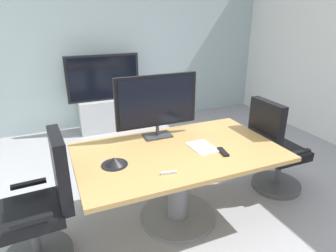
% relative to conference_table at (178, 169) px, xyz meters
% --- Properties ---
extents(ground_plane, '(7.04, 7.04, 0.00)m').
position_rel_conference_table_xyz_m(ground_plane, '(0.04, 0.04, -0.55)').
color(ground_plane, '#99999E').
extents(wall_back_glass_partition, '(6.04, 0.10, 2.95)m').
position_rel_conference_table_xyz_m(wall_back_glass_partition, '(0.04, 2.99, 0.92)').
color(wall_back_glass_partition, '#9EB2B7').
rests_on(wall_back_glass_partition, ground).
extents(conference_table, '(1.87, 1.11, 0.75)m').
position_rel_conference_table_xyz_m(conference_table, '(0.00, 0.00, 0.00)').
color(conference_table, '#B2894C').
rests_on(conference_table, ground).
extents(office_chair_left, '(0.61, 0.59, 1.09)m').
position_rel_conference_table_xyz_m(office_chair_left, '(-1.21, -0.02, -0.10)').
color(office_chair_left, '#4C4C51').
rests_on(office_chair_left, ground).
extents(office_chair_right, '(0.60, 0.57, 1.09)m').
position_rel_conference_table_xyz_m(office_chair_right, '(1.21, 0.03, -0.10)').
color(office_chair_right, '#4C4C51').
rests_on(office_chair_right, ground).
extents(tv_monitor, '(0.84, 0.18, 0.64)m').
position_rel_conference_table_xyz_m(tv_monitor, '(-0.06, 0.39, 0.56)').
color(tv_monitor, '#333338').
rests_on(tv_monitor, conference_table).
extents(wall_display_unit, '(1.20, 0.36, 1.31)m').
position_rel_conference_table_xyz_m(wall_display_unit, '(-0.16, 2.63, -0.11)').
color(wall_display_unit, '#B7BABC').
rests_on(wall_display_unit, ground).
extents(conference_phone, '(0.22, 0.22, 0.07)m').
position_rel_conference_table_xyz_m(conference_phone, '(-0.61, -0.04, 0.23)').
color(conference_phone, black).
rests_on(conference_phone, conference_table).
extents(remote_control, '(0.08, 0.18, 0.02)m').
position_rel_conference_table_xyz_m(remote_control, '(0.35, -0.21, 0.21)').
color(remote_control, black).
rests_on(remote_control, conference_table).
extents(whiteboard_marker, '(0.13, 0.04, 0.02)m').
position_rel_conference_table_xyz_m(whiteboard_marker, '(-0.25, -0.35, 0.21)').
color(whiteboard_marker, silver).
rests_on(whiteboard_marker, conference_table).
extents(paper_notepad, '(0.22, 0.31, 0.01)m').
position_rel_conference_table_xyz_m(paper_notepad, '(0.23, -0.04, 0.20)').
color(paper_notepad, white).
rests_on(paper_notepad, conference_table).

